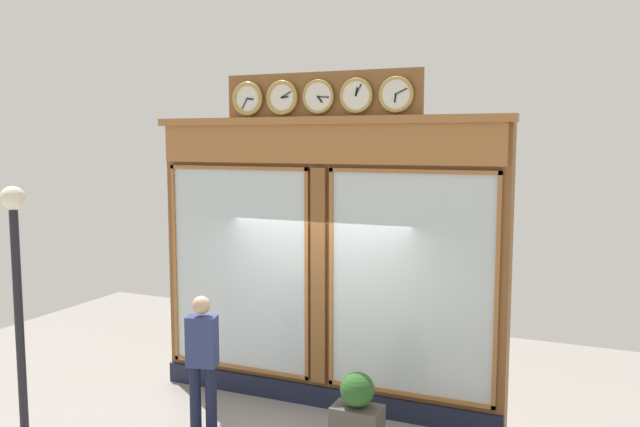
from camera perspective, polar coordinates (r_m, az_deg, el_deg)
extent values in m
cube|color=brown|center=(8.72, 0.39, -4.66)|extent=(4.81, 0.30, 3.76)
cube|color=#191E33|center=(9.06, -0.05, -15.71)|extent=(4.81, 0.08, 0.28)
cube|color=#A56936|center=(8.38, -0.11, 6.10)|extent=(4.71, 0.08, 0.50)
cube|color=#A56936|center=(8.40, -0.05, 8.15)|extent=(4.90, 0.20, 0.10)
cube|color=silver|center=(8.19, 7.90, -6.17)|extent=(2.05, 0.02, 2.76)
cube|color=#A56936|center=(7.98, 8.02, 3.68)|extent=(2.15, 0.04, 0.05)
cube|color=#A56936|center=(8.58, 7.72, -15.38)|extent=(2.15, 0.04, 0.05)
cube|color=#A56936|center=(7.96, 15.22, -6.70)|extent=(0.05, 0.04, 2.86)
cube|color=#A56936|center=(8.50, 0.99, -5.64)|extent=(0.05, 0.04, 2.86)
cube|color=silver|center=(9.14, -7.14, -4.84)|extent=(2.05, 0.02, 2.76)
cube|color=#A56936|center=(8.95, -7.32, 3.98)|extent=(2.15, 0.04, 0.05)
cube|color=#A56936|center=(9.49, -7.08, -13.20)|extent=(2.15, 0.04, 0.05)
cube|color=#A56936|center=(9.69, -12.57, -4.30)|extent=(0.05, 0.04, 2.86)
cube|color=#A56936|center=(8.64, -1.16, -5.45)|extent=(0.05, 0.04, 2.86)
cube|color=brown|center=(8.57, -0.08, -5.54)|extent=(0.20, 0.10, 2.86)
cube|color=brown|center=(8.45, 0.05, 10.16)|extent=(2.69, 0.06, 0.63)
cylinder|color=white|center=(8.02, 6.67, 10.32)|extent=(0.36, 0.02, 0.36)
torus|color=#B79347|center=(8.02, 6.66, 10.32)|extent=(0.44, 0.04, 0.44)
cube|color=black|center=(8.01, 6.59, 9.98)|extent=(0.03, 0.01, 0.10)
cube|color=black|center=(7.99, 7.13, 10.57)|extent=(0.14, 0.01, 0.08)
sphere|color=black|center=(8.01, 6.63, 10.33)|extent=(0.02, 0.02, 0.02)
cylinder|color=white|center=(8.19, 3.18, 10.27)|extent=(0.36, 0.02, 0.36)
torus|color=#B79347|center=(8.18, 3.17, 10.28)|extent=(0.44, 0.04, 0.44)
cube|color=black|center=(8.17, 3.20, 10.62)|extent=(0.03, 0.01, 0.10)
cube|color=black|center=(8.17, 3.38, 10.76)|extent=(0.08, 0.01, 0.14)
sphere|color=black|center=(8.17, 3.13, 10.28)|extent=(0.02, 0.02, 0.02)
cylinder|color=white|center=(8.38, -0.17, 10.19)|extent=(0.36, 0.02, 0.36)
torus|color=#B79347|center=(8.38, -0.18, 10.20)|extent=(0.43, 0.04, 0.43)
cube|color=black|center=(8.35, -0.01, 9.95)|extent=(0.08, 0.01, 0.09)
cube|color=black|center=(8.34, 0.28, 10.17)|extent=(0.15, 0.01, 0.02)
sphere|color=black|center=(8.36, -0.22, 10.20)|extent=(0.02, 0.02, 0.02)
cylinder|color=white|center=(8.60, -3.35, 10.09)|extent=(0.36, 0.02, 0.36)
torus|color=#B79347|center=(8.59, -3.36, 10.09)|extent=(0.45, 0.06, 0.45)
cube|color=black|center=(8.56, -3.10, 10.14)|extent=(0.10, 0.01, 0.03)
cube|color=black|center=(8.56, -2.99, 10.36)|extent=(0.14, 0.01, 0.09)
sphere|color=black|center=(8.58, -3.40, 10.09)|extent=(0.02, 0.02, 0.02)
cylinder|color=white|center=(8.84, -6.36, 9.96)|extent=(0.36, 0.02, 0.36)
torus|color=#B79347|center=(8.84, -6.38, 9.96)|extent=(0.45, 0.06, 0.45)
cube|color=black|center=(8.80, -6.13, 9.94)|extent=(0.10, 0.01, 0.03)
cube|color=black|center=(8.84, -6.63, 9.52)|extent=(0.09, 0.01, 0.14)
sphere|color=black|center=(8.83, -6.42, 9.96)|extent=(0.02, 0.02, 0.02)
cylinder|color=#191E38|center=(8.44, -10.86, -15.57)|extent=(0.14, 0.14, 0.82)
cylinder|color=#191E38|center=(8.38, -9.51, -15.71)|extent=(0.14, 0.14, 0.82)
cube|color=navy|center=(8.17, -10.29, -10.95)|extent=(0.40, 0.31, 0.62)
sphere|color=tan|center=(8.05, -10.35, -7.89)|extent=(0.22, 0.22, 0.22)
cylinder|color=black|center=(8.49, -24.82, -9.02)|extent=(0.10, 0.10, 2.76)
sphere|color=#F4EFCC|center=(8.24, -25.31, 1.23)|extent=(0.28, 0.28, 0.28)
sphere|color=#285623|center=(7.60, 3.28, -15.14)|extent=(0.39, 0.39, 0.39)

